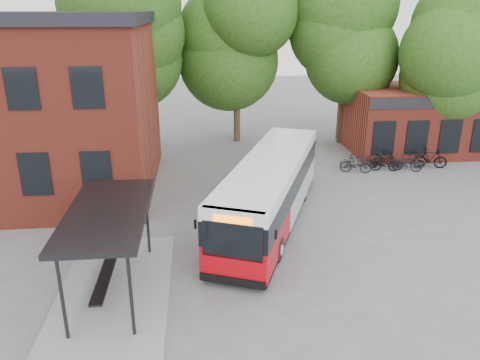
{
  "coord_description": "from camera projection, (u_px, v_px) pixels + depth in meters",
  "views": [
    {
      "loc": [
        -1.66,
        -14.3,
        8.6
      ],
      "look_at": [
        -0.01,
        3.66,
        2.0
      ],
      "focal_mm": 35.0,
      "sensor_mm": 36.0,
      "label": 1
    }
  ],
  "objects": [
    {
      "name": "shop_row",
      "position": [
        457.0,
        118.0,
        30.17
      ],
      "size": [
        14.0,
        6.2,
        4.0
      ],
      "primitive_type": null,
      "color": "maroon",
      "rests_on": "ground"
    },
    {
      "name": "bicycle_5",
      "position": [
        407.0,
        163.0,
        26.22
      ],
      "size": [
        1.7,
        1.08,
        0.99
      ],
      "primitive_type": "imported",
      "rotation": [
        0.0,
        0.0,
        1.17
      ],
      "color": "black",
      "rests_on": "ground"
    },
    {
      "name": "bicycle_6",
      "position": [
        410.0,
        160.0,
        26.79
      ],
      "size": [
        1.83,
        0.98,
        0.91
      ],
      "primitive_type": "imported",
      "rotation": [
        0.0,
        0.0,
        1.35
      ],
      "color": "#2A2622",
      "rests_on": "ground"
    },
    {
      "name": "bicycle_1",
      "position": [
        356.0,
        164.0,
        25.95
      ],
      "size": [
        1.83,
        0.88,
        1.06
      ],
      "primitive_type": "imported",
      "rotation": [
        0.0,
        0.0,
        1.34
      ],
      "color": "black",
      "rests_on": "ground"
    },
    {
      "name": "tree_1",
      "position": [
        237.0,
        64.0,
        30.67
      ],
      "size": [
        7.92,
        7.92,
        10.4
      ],
      "primitive_type": null,
      "color": "#224612",
      "rests_on": "ground"
    },
    {
      "name": "bicycle_0",
      "position": [
        353.0,
        160.0,
        26.86
      ],
      "size": [
        1.73,
        0.82,
        0.87
      ],
      "primitive_type": "imported",
      "rotation": [
        0.0,
        0.0,
        1.72
      ],
      "color": "#332C26",
      "rests_on": "ground"
    },
    {
      "name": "bus_shelter",
      "position": [
        111.0,
        252.0,
        14.65
      ],
      "size": [
        3.6,
        7.0,
        2.9
      ],
      "primitive_type": null,
      "color": "#232326",
      "rests_on": "ground"
    },
    {
      "name": "city_bus",
      "position": [
        270.0,
        191.0,
        19.66
      ],
      "size": [
        6.21,
        11.13,
        2.8
      ],
      "primitive_type": null,
      "rotation": [
        0.0,
        0.0,
        -0.37
      ],
      "color": "#B4050E",
      "rests_on": "ground"
    },
    {
      "name": "tree_3",
      "position": [
        449.0,
        81.0,
        27.22
      ],
      "size": [
        7.04,
        7.04,
        9.28
      ],
      "primitive_type": null,
      "color": "#224612",
      "rests_on": "ground"
    },
    {
      "name": "ground",
      "position": [
        250.0,
        269.0,
        16.48
      ],
      "size": [
        100.0,
        100.0,
        0.0
      ],
      "primitive_type": "plane",
      "color": "#5F5F61"
    },
    {
      "name": "bicycle_7",
      "position": [
        430.0,
        158.0,
        26.81
      ],
      "size": [
        1.91,
        1.1,
        1.11
      ],
      "primitive_type": "imported",
      "rotation": [
        0.0,
        0.0,
        1.24
      ],
      "color": "black",
      "rests_on": "ground"
    },
    {
      "name": "bike_rail",
      "position": [
        392.0,
        167.0,
        26.56
      ],
      "size": [
        5.2,
        0.1,
        0.38
      ],
      "primitive_type": null,
      "color": "#232326",
      "rests_on": "ground"
    },
    {
      "name": "bicycle_2",
      "position": [
        382.0,
        160.0,
        26.85
      ],
      "size": [
        1.75,
        0.72,
        0.9
      ],
      "primitive_type": "imported",
      "rotation": [
        0.0,
        0.0,
        1.64
      ],
      "color": "black",
      "rests_on": "ground"
    },
    {
      "name": "bicycle_4",
      "position": [
        383.0,
        157.0,
        27.34
      ],
      "size": [
        1.96,
        1.15,
        0.97
      ],
      "primitive_type": "imported",
      "rotation": [
        0.0,
        0.0,
        1.86
      ],
      "color": "#2C2622",
      "rests_on": "ground"
    },
    {
      "name": "bicycle_3",
      "position": [
        385.0,
        163.0,
        26.24
      ],
      "size": [
        1.67,
        0.77,
        0.97
      ],
      "primitive_type": "imported",
      "rotation": [
        0.0,
        0.0,
        1.37
      ],
      "color": "black",
      "rests_on": "ground"
    },
    {
      "name": "tree_0",
      "position": [
        126.0,
        62.0,
        29.03
      ],
      "size": [
        7.92,
        7.92,
        11.0
      ],
      "primitive_type": null,
      "color": "#224612",
      "rests_on": "ground"
    },
    {
      "name": "tree_2",
      "position": [
        346.0,
        60.0,
        30.23
      ],
      "size": [
        7.92,
        7.92,
        11.0
      ],
      "primitive_type": null,
      "color": "#224612",
      "rests_on": "ground"
    }
  ]
}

